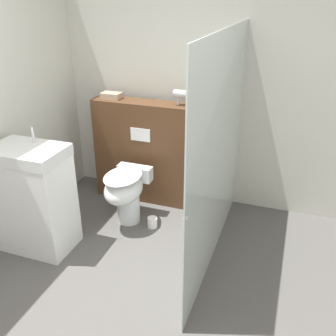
# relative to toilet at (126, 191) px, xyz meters

# --- Properties ---
(wall_back) EXTENTS (8.00, 0.06, 2.50)m
(wall_back) POSITION_rel_toilet_xyz_m (0.46, 0.82, 0.88)
(wall_back) COLOR silver
(wall_back) RESTS_ON ground_plane
(partition_panel) EXTENTS (1.15, 0.28, 1.14)m
(partition_panel) POSITION_rel_toilet_xyz_m (-0.01, 0.56, 0.20)
(partition_panel) COLOR #51331E
(partition_panel) RESTS_ON ground_plane
(shower_glass) EXTENTS (0.04, 1.94, 1.96)m
(shower_glass) POSITION_rel_toilet_xyz_m (0.96, -0.18, 0.61)
(shower_glass) COLOR silver
(shower_glass) RESTS_ON ground_plane
(toilet) EXTENTS (0.37, 0.58, 0.58)m
(toilet) POSITION_rel_toilet_xyz_m (0.00, 0.00, 0.00)
(toilet) COLOR white
(toilet) RESTS_ON ground_plane
(sink_vanity) EXTENTS (0.65, 0.44, 1.14)m
(sink_vanity) POSITION_rel_toilet_xyz_m (-0.61, -0.62, 0.13)
(sink_vanity) COLOR white
(sink_vanity) RESTS_ON ground_plane
(hair_drier) EXTENTS (0.17, 0.08, 0.16)m
(hair_drier) POSITION_rel_toilet_xyz_m (0.39, 0.57, 0.88)
(hair_drier) COLOR #B7B7BC
(hair_drier) RESTS_ON partition_panel
(folded_towel) EXTENTS (0.21, 0.14, 0.06)m
(folded_towel) POSITION_rel_toilet_xyz_m (-0.40, 0.57, 0.80)
(folded_towel) COLOR tan
(folded_towel) RESTS_ON partition_panel
(spare_toilet_roll) EXTENTS (0.10, 0.10, 0.11)m
(spare_toilet_roll) POSITION_rel_toilet_xyz_m (0.28, 0.01, -0.32)
(spare_toilet_roll) COLOR white
(spare_toilet_roll) RESTS_ON ground_plane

